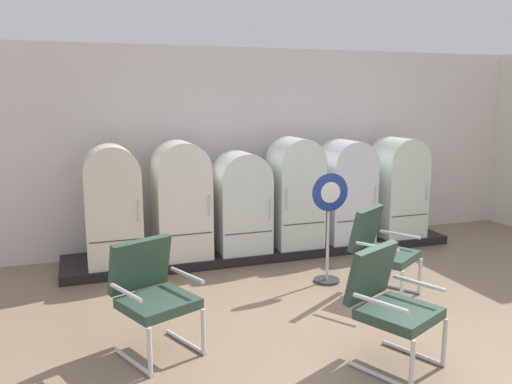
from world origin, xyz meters
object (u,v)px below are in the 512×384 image
object	(u,v)px
refrigerator_3	(295,189)
armchair_right	(380,247)
refrigerator_0	(113,202)
refrigerator_4	(346,188)
refrigerator_5	(398,184)
armchair_left	(152,291)
armchair_center	(389,300)
refrigerator_1	(181,196)
sign_stand	(329,230)
refrigerator_2	(241,200)

from	to	relation	value
refrigerator_3	armchair_right	distance (m)	1.86
refrigerator_0	armchair_right	size ratio (longest dim) A/B	1.52
refrigerator_4	refrigerator_5	size ratio (longest dim) A/B	0.99
refrigerator_4	armchair_left	distance (m)	3.97
refrigerator_5	armchair_left	xyz separation A→B (m)	(-4.11, -2.31, -0.36)
refrigerator_0	armchair_center	world-z (taller)	refrigerator_0
refrigerator_1	refrigerator_4	distance (m)	2.48
refrigerator_1	refrigerator_5	xyz separation A→B (m)	(3.39, -0.01, -0.02)
refrigerator_3	sign_stand	xyz separation A→B (m)	(-0.09, -1.25, -0.28)
refrigerator_4	armchair_right	xyz separation A→B (m)	(-0.54, -1.81, -0.35)
refrigerator_2	sign_stand	distance (m)	1.45
refrigerator_4	refrigerator_5	world-z (taller)	refrigerator_5
refrigerator_0	refrigerator_1	size ratio (longest dim) A/B	0.99
armchair_left	armchair_center	world-z (taller)	same
refrigerator_3	armchair_left	xyz separation A→B (m)	(-2.38, -2.30, -0.38)
refrigerator_2	refrigerator_4	size ratio (longest dim) A/B	0.92
armchair_right	sign_stand	world-z (taller)	sign_stand
refrigerator_0	refrigerator_2	distance (m)	1.73
refrigerator_0	refrigerator_1	bearing A→B (deg)	2.97
refrigerator_1	refrigerator_0	bearing A→B (deg)	-177.03
refrigerator_4	armchair_right	bearing A→B (deg)	-106.75
refrigerator_5	sign_stand	bearing A→B (deg)	-145.54
refrigerator_5	refrigerator_0	bearing A→B (deg)	-179.51
refrigerator_1	sign_stand	xyz separation A→B (m)	(1.56, -1.27, -0.28)
refrigerator_3	armchair_center	bearing A→B (deg)	-98.98
refrigerator_0	armchair_left	xyz separation A→B (m)	(0.17, -2.27, -0.37)
refrigerator_2	refrigerator_3	size ratio (longest dim) A/B	0.89
armchair_right	refrigerator_3	bearing A→B (deg)	99.01
refrigerator_3	armchair_right	world-z (taller)	refrigerator_3
armchair_left	refrigerator_5	bearing A→B (deg)	29.31
armchair_center	refrigerator_3	bearing A→B (deg)	81.02
refrigerator_4	armchair_center	xyz separation A→B (m)	(-1.33, -3.19, -0.35)
refrigerator_1	refrigerator_5	distance (m)	3.39
refrigerator_2	armchair_center	xyz separation A→B (m)	(0.31, -3.18, -0.28)
refrigerator_0	refrigerator_4	distance (m)	3.38
refrigerator_2	armchair_center	world-z (taller)	refrigerator_2
refrigerator_1	refrigerator_2	bearing A→B (deg)	-0.88
refrigerator_5	armchair_center	xyz separation A→B (m)	(-2.24, -3.19, -0.36)
armchair_left	sign_stand	world-z (taller)	sign_stand
refrigerator_4	sign_stand	distance (m)	1.58
sign_stand	refrigerator_1	bearing A→B (deg)	140.89
refrigerator_3	refrigerator_5	world-z (taller)	refrigerator_3
refrigerator_2	refrigerator_0	bearing A→B (deg)	-178.89
refrigerator_3	armchair_right	xyz separation A→B (m)	(0.29, -1.80, -0.38)
refrigerator_1	refrigerator_4	xyz separation A→B (m)	(2.48, -0.01, -0.03)
refrigerator_3	armchair_center	distance (m)	3.24
refrigerator_3	refrigerator_1	bearing A→B (deg)	179.46
refrigerator_0	refrigerator_2	bearing A→B (deg)	1.11
refrigerator_0	refrigerator_1	distance (m)	0.90
refrigerator_2	armchair_center	bearing A→B (deg)	-84.44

